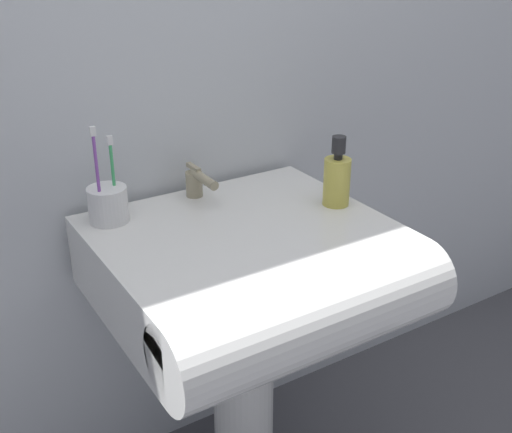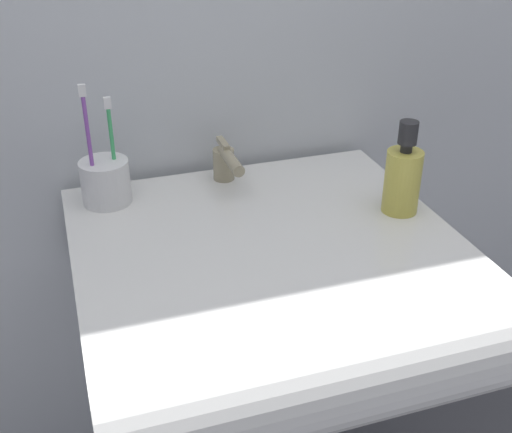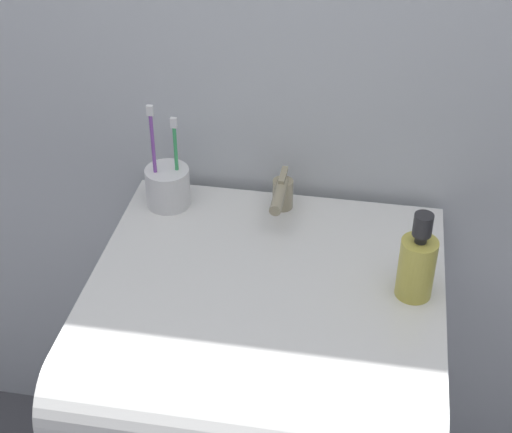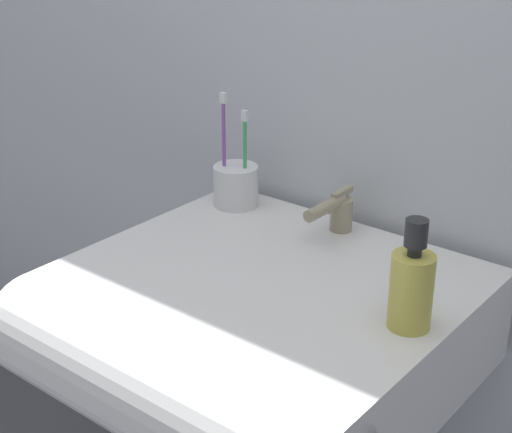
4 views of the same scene
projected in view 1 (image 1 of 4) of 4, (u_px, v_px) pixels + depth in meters
wall_back at (170, 1)px, 1.44m from camera, size 5.00×0.05×2.40m
sink_pedestal at (243, 396)px, 1.58m from camera, size 0.15×0.15×0.59m
sink_basin at (257, 274)px, 1.37m from camera, size 0.62×0.60×0.17m
faucet at (197, 182)px, 1.52m from camera, size 0.04×0.13×0.08m
toothbrush_cup at (108, 203)px, 1.40m from camera, size 0.09×0.09×0.22m
soap_bottle at (337, 179)px, 1.48m from camera, size 0.06×0.06×0.17m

